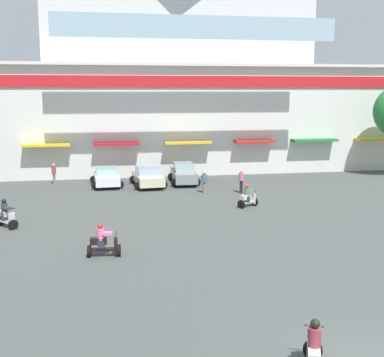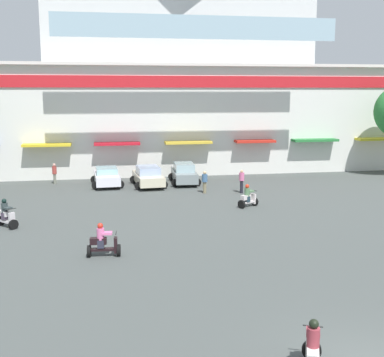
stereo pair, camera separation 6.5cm
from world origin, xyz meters
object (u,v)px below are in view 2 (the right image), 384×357
Objects in this scene: pedestrian_0 at (205,181)px; pedestrian_1 at (242,180)px; scooter_rider_7 at (313,351)px; pedestrian_2 at (54,172)px; scooter_rider_3 at (248,198)px; scooter_rider_1 at (6,215)px; parked_car_1 at (148,176)px; scooter_rider_0 at (103,243)px; parked_car_2 at (184,173)px; parked_car_0 at (107,176)px.

pedestrian_1 reaches higher than pedestrian_0.
pedestrian_2 reaches higher than scooter_rider_7.
pedestrian_2 is (-12.50, 10.00, 0.33)m from scooter_rider_3.
scooter_rider_1 reaches higher than scooter_rider_7.
parked_car_1 is 7.33m from pedestrian_2.
pedestrian_2 reaches higher than scooter_rider_0.
pedestrian_1 is at bearing -52.30° from parked_car_2.
scooter_rider_7 reaches higher than scooter_rider_0.
pedestrian_1 reaches higher than scooter_rider_3.
scooter_rider_7 is 1.00× the size of pedestrian_0.
parked_car_1 is 13.19m from scooter_rider_1.
scooter_rider_7 is at bearing -91.88° from parked_car_2.
scooter_rider_0 is (-0.23, -16.44, -0.10)m from parked_car_0.
parked_car_2 is 2.90× the size of scooter_rider_0.
pedestrian_0 is 0.99× the size of pedestrian_2.
scooter_rider_7 is (5.26, -10.16, -0.01)m from scooter_rider_0.
scooter_rider_0 is 0.98× the size of scooter_rider_1.
parked_car_1 is at bearing -166.80° from parked_car_2.
scooter_rider_0 is 0.96× the size of scooter_rider_7.
scooter_rider_1 is (-8.34, -10.23, -0.11)m from parked_car_1.
parked_car_0 is 27.07m from scooter_rider_7.
pedestrian_2 is at bearing 159.37° from parked_car_0.
pedestrian_2 is at bearing 83.90° from scooter_rider_1.
pedestrian_0 is at bearing 60.91° from scooter_rider_0.
scooter_rider_7 is at bearing -94.31° from pedestrian_0.
pedestrian_2 is at bearing 153.21° from pedestrian_0.
pedestrian_0 is (-1.81, 4.61, 0.30)m from scooter_rider_3.
scooter_rider_3 is 0.88× the size of pedestrian_1.
scooter_rider_1 is at bearing -150.01° from pedestrian_0.
parked_car_0 is 2.62× the size of pedestrian_0.
parked_car_2 is 26.66m from scooter_rider_7.
pedestrian_0 is (0.83, -3.96, 0.10)m from parked_car_2.
parked_car_0 is at bearing -179.47° from parked_car_2.
scooter_rider_7 is 22.75m from pedestrian_0.
scooter_rider_7 is at bearing -100.85° from pedestrian_1.
pedestrian_2 reaches higher than scooter_rider_3.
scooter_rider_3 is 0.92× the size of scooter_rider_7.
pedestrian_2 is (-13.24, 5.82, -0.02)m from pedestrian_1.
scooter_rider_1 reaches higher than parked_car_0.
pedestrian_0 is at bearing 29.99° from scooter_rider_1.
parked_car_1 is at bearing -11.25° from parked_car_0.
parked_car_2 is at bearing 69.59° from scooter_rider_0.
scooter_rider_0 reaches higher than scooter_rider_3.
parked_car_0 is 2.85× the size of scooter_rider_3.
parked_car_0 is 12.05m from scooter_rider_1.
scooter_rider_7 is at bearing -85.69° from parked_car_1.
scooter_rider_0 is 7.53m from scooter_rider_1.
pedestrian_1 reaches higher than parked_car_2.
pedestrian_0 is (12.00, 6.93, 0.24)m from scooter_rider_1.
scooter_rider_0 reaches higher than parked_car_0.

